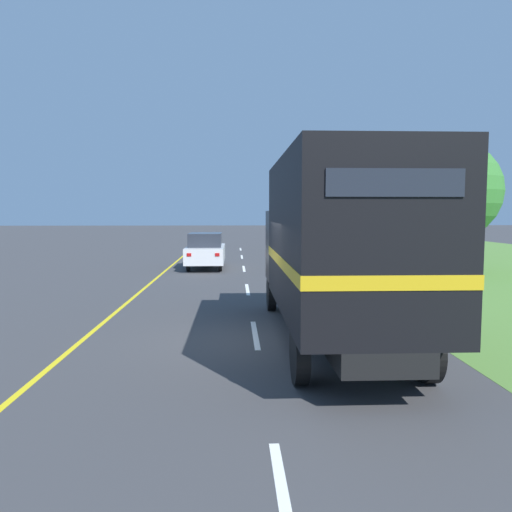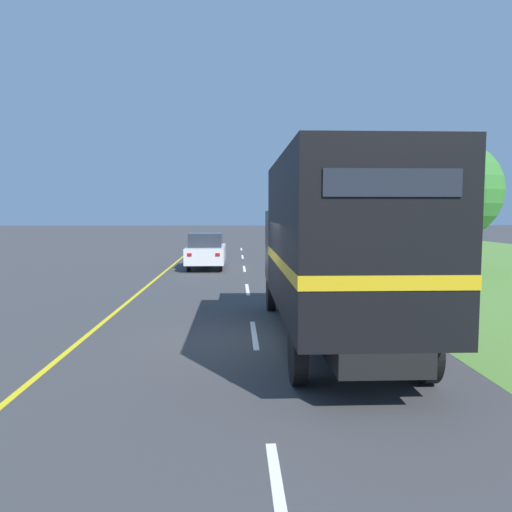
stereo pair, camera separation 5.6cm
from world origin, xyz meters
name	(u,v)px [view 2 (the right image)]	position (x,y,z in m)	size (l,w,h in m)	color
ground_plane	(255,341)	(0.00, 0.00, 0.00)	(200.00, 200.00, 0.00)	#3D3D3F
grass_shoulder	(512,266)	(13.70, 14.37, 0.00)	(20.00, 59.46, 0.01)	#568438
edge_line_yellow	(170,268)	(-3.70, 14.37, 0.00)	(0.12, 59.46, 0.01)	yellow
centre_dash_nearest	(281,509)	(0.00, -6.04, 0.00)	(0.12, 2.60, 0.01)	white
centre_dash_near	(254,334)	(0.00, 0.56, 0.00)	(0.12, 2.60, 0.01)	white
centre_dash_mid_a	(247,289)	(0.00, 7.16, 0.00)	(0.12, 2.60, 0.01)	white
centre_dash_mid_b	(244,269)	(0.00, 13.76, 0.00)	(0.12, 2.60, 0.01)	white
centre_dash_far	(243,257)	(0.00, 20.36, 0.00)	(0.12, 2.60, 0.01)	white
centre_dash_farthest	(241,249)	(0.00, 26.96, 0.00)	(0.12, 2.60, 0.01)	white
horse_trailer_truck	(334,245)	(1.60, -0.32, 2.06)	(2.41, 8.12, 3.73)	black
lead_car_white	(206,250)	(-1.86, 14.03, 0.89)	(1.80, 4.27, 1.74)	black
highway_sign	(420,235)	(6.36, 7.67, 1.91)	(2.34, 0.09, 2.98)	#9E9EA3
roadside_tree_near	(451,191)	(9.31, 11.92, 3.69)	(4.46, 4.46, 5.92)	brown
roadside_tree_mid	(415,202)	(10.79, 20.55, 3.37)	(2.98, 2.98, 4.88)	brown
roadside_tree_far	(356,196)	(8.38, 25.95, 3.97)	(3.99, 3.99, 5.98)	brown
delineator_post	(419,300)	(4.22, 1.89, 0.51)	(0.08, 0.08, 0.95)	white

